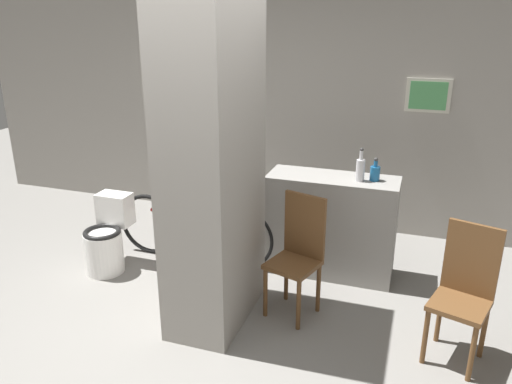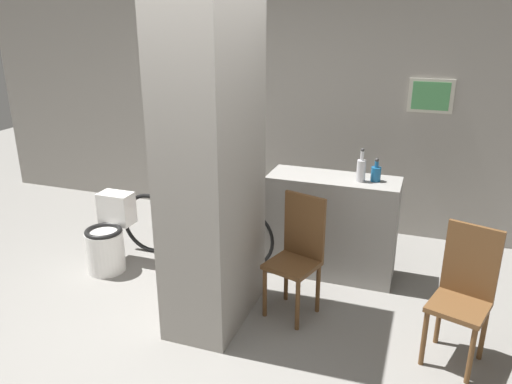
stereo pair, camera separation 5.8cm
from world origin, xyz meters
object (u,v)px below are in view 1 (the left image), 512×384
(toilet, at_px, (107,239))
(chair_by_doorway, at_px, (464,289))
(bottle_tall, at_px, (360,169))
(bicycle, at_px, (194,229))
(chair_near_pillar, at_px, (298,251))

(toilet, distance_m, chair_by_doorway, 3.15)
(toilet, relative_size, bottle_tall, 2.37)
(toilet, xyz_separation_m, chair_by_doorway, (3.12, -0.30, 0.23))
(chair_by_doorway, distance_m, bottle_tall, 1.35)
(chair_by_doorway, height_order, bottle_tall, bottle_tall)
(chair_by_doorway, xyz_separation_m, bicycle, (-2.41, 0.72, -0.20))
(bicycle, relative_size, bottle_tall, 5.52)
(chair_near_pillar, relative_size, bicycle, 0.60)
(chair_by_doorway, relative_size, bottle_tall, 3.33)
(chair_by_doorway, xyz_separation_m, bottle_tall, (-0.87, 0.90, 0.52))
(chair_near_pillar, relative_size, chair_by_doorway, 1.00)
(chair_near_pillar, bearing_deg, chair_by_doorway, 8.03)
(toilet, height_order, chair_near_pillar, chair_near_pillar)
(chair_near_pillar, xyz_separation_m, chair_by_doorway, (1.23, -0.20, 0.00))
(chair_near_pillar, xyz_separation_m, bicycle, (-1.18, 0.52, -0.20))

